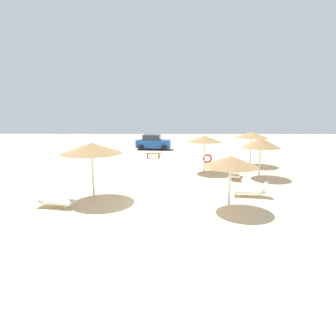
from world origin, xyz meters
TOP-DOWN VIEW (x-y plane):
  - ground_plane at (0.00, 0.00)m, footprint 80.00×80.00m
  - parasol_0 at (2.70, 7.40)m, footprint 2.59×2.59m
  - parasol_1 at (6.33, 5.76)m, footprint 2.64×2.64m
  - parasol_2 at (2.93, -0.61)m, footprint 2.61×2.61m
  - parasol_3 at (-3.95, 0.95)m, footprint 3.16×3.16m
  - parasol_4 at (6.91, 10.09)m, footprint 2.84×2.84m
  - lounger_0 at (4.05, 8.30)m, footprint 2.00×1.01m
  - lounger_1 at (4.59, 5.29)m, footprint 1.24×1.99m
  - lounger_2 at (4.53, 1.25)m, footprint 1.92×0.85m
  - lounger_3 at (-5.49, -0.51)m, footprint 2.00×1.03m
  - bench_0 at (-1.50, 13.54)m, footprint 1.54×0.64m
  - parked_car at (-1.85, 19.44)m, footprint 4.16×2.32m

SIDE VIEW (x-z plane):
  - ground_plane at x=0.00m, z-range 0.00..0.00m
  - lounger_0 at x=4.05m, z-range 0.00..0.62m
  - lounger_3 at x=-5.49m, z-range -0.01..0.62m
  - lounger_1 at x=4.59m, z-range -0.05..0.69m
  - lounger_2 at x=4.53m, z-range -0.07..0.71m
  - bench_0 at x=-1.50m, z-range 0.10..0.59m
  - parked_car at x=-1.85m, z-range -0.04..1.68m
  - parasol_2 at x=2.93m, z-range 1.00..3.55m
  - parasol_1 at x=6.33m, z-range 1.02..3.77m
  - parasol_0 at x=2.70m, z-range 1.09..3.81m
  - parasol_4 at x=6.91m, z-range 1.14..3.94m
  - parasol_3 at x=-3.95m, z-range 1.19..4.15m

